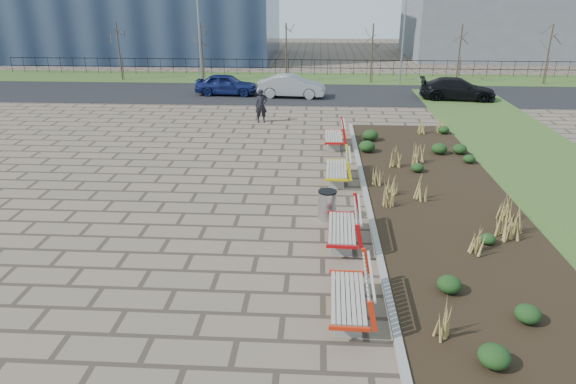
# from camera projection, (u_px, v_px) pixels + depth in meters

# --- Properties ---
(ground) EXTENTS (120.00, 120.00, 0.00)m
(ground) POSITION_uv_depth(u_px,v_px,m) (218.00, 272.00, 12.30)
(ground) COLOR brown
(ground) RESTS_ON ground
(planting_bed) EXTENTS (4.50, 18.00, 0.10)m
(planting_bed) POSITION_uv_depth(u_px,v_px,m) (438.00, 197.00, 16.58)
(planting_bed) COLOR black
(planting_bed) RESTS_ON ground
(planting_curb) EXTENTS (0.16, 18.00, 0.15)m
(planting_curb) POSITION_uv_depth(u_px,v_px,m) (366.00, 194.00, 16.70)
(planting_curb) COLOR gray
(planting_curb) RESTS_ON ground
(grass_verge_far) EXTENTS (80.00, 5.00, 0.04)m
(grass_verge_far) POSITION_uv_depth(u_px,v_px,m) (287.00, 78.00, 38.24)
(grass_verge_far) COLOR #33511E
(grass_verge_far) RESTS_ON ground
(road) EXTENTS (80.00, 7.00, 0.02)m
(road) POSITION_uv_depth(u_px,v_px,m) (282.00, 94.00, 32.69)
(road) COLOR black
(road) RESTS_ON ground
(bench_a) EXTENTS (0.95, 2.12, 1.00)m
(bench_a) POSITION_uv_depth(u_px,v_px,m) (348.00, 295.00, 10.50)
(bench_a) COLOR red
(bench_a) RESTS_ON ground
(bench_b) EXTENTS (0.97, 2.13, 1.00)m
(bench_b) POSITION_uv_depth(u_px,v_px,m) (342.00, 226.00, 13.51)
(bench_b) COLOR red
(bench_b) RESTS_ON ground
(bench_c) EXTENTS (0.96, 2.12, 1.00)m
(bench_c) POSITION_uv_depth(u_px,v_px,m) (337.00, 168.00, 17.87)
(bench_c) COLOR yellow
(bench_c) RESTS_ON ground
(bench_d) EXTENTS (0.91, 2.10, 1.00)m
(bench_d) POSITION_uv_depth(u_px,v_px,m) (334.00, 135.00, 21.82)
(bench_d) COLOR red
(bench_d) RESTS_ON ground
(litter_bin) EXTENTS (0.53, 0.53, 0.86)m
(litter_bin) POSITION_uv_depth(u_px,v_px,m) (327.00, 205.00, 14.96)
(litter_bin) COLOR #B2B2B7
(litter_bin) RESTS_ON ground
(pedestrian) EXTENTS (0.66, 0.49, 1.64)m
(pedestrian) POSITION_uv_depth(u_px,v_px,m) (261.00, 106.00, 25.61)
(pedestrian) COLOR black
(pedestrian) RESTS_ON ground
(car_blue) EXTENTS (3.91, 1.73, 1.31)m
(car_blue) POSITION_uv_depth(u_px,v_px,m) (226.00, 84.00, 32.14)
(car_blue) COLOR navy
(car_blue) RESTS_ON road
(car_silver) EXTENTS (4.19, 1.75, 1.35)m
(car_silver) POSITION_uv_depth(u_px,v_px,m) (292.00, 86.00, 31.45)
(car_silver) COLOR gray
(car_silver) RESTS_ON road
(car_black) EXTENTS (4.62, 2.33, 1.29)m
(car_black) POSITION_uv_depth(u_px,v_px,m) (457.00, 89.00, 30.75)
(car_black) COLOR black
(car_black) RESTS_ON road
(tree_a) EXTENTS (1.40, 1.40, 4.00)m
(tree_a) POSITION_uv_depth(u_px,v_px,m) (119.00, 52.00, 36.75)
(tree_a) COLOR #4C3D2D
(tree_a) RESTS_ON grass_verge_far
(tree_b) EXTENTS (1.40, 1.40, 4.00)m
(tree_b) POSITION_uv_depth(u_px,v_px,m) (202.00, 52.00, 36.42)
(tree_b) COLOR #4C3D2D
(tree_b) RESTS_ON grass_verge_far
(tree_c) EXTENTS (1.40, 1.40, 4.00)m
(tree_c) POSITION_uv_depth(u_px,v_px,m) (286.00, 53.00, 36.10)
(tree_c) COLOR #4C3D2D
(tree_c) RESTS_ON grass_verge_far
(tree_d) EXTENTS (1.40, 1.40, 4.00)m
(tree_d) POSITION_uv_depth(u_px,v_px,m) (372.00, 53.00, 35.78)
(tree_d) COLOR #4C3D2D
(tree_d) RESTS_ON grass_verge_far
(tree_e) EXTENTS (1.40, 1.40, 4.00)m
(tree_e) POSITION_uv_depth(u_px,v_px,m) (459.00, 54.00, 35.45)
(tree_e) COLOR #4C3D2D
(tree_e) RESTS_ON grass_verge_far
(tree_f) EXTENTS (1.40, 1.40, 4.00)m
(tree_f) POSITION_uv_depth(u_px,v_px,m) (548.00, 55.00, 35.13)
(tree_f) COLOR #4C3D2D
(tree_f) RESTS_ON grass_verge_far
(lamp_west) EXTENTS (0.24, 0.60, 6.00)m
(lamp_west) POSITION_uv_depth(u_px,v_px,m) (200.00, 38.00, 35.59)
(lamp_west) COLOR gray
(lamp_west) RESTS_ON grass_verge_far
(lamp_east) EXTENTS (0.24, 0.60, 6.00)m
(lamp_east) POSITION_uv_depth(u_px,v_px,m) (403.00, 39.00, 34.83)
(lamp_east) COLOR gray
(lamp_east) RESTS_ON grass_verge_far
(railing_fence) EXTENTS (44.00, 0.10, 1.20)m
(railing_fence) POSITION_uv_depth(u_px,v_px,m) (289.00, 67.00, 39.40)
(railing_fence) COLOR black
(railing_fence) RESTS_ON grass_verge_far
(building_grey) EXTENTS (18.00, 12.00, 10.00)m
(building_grey) POSITION_uv_depth(u_px,v_px,m) (508.00, 2.00, 48.28)
(building_grey) COLOR slate
(building_grey) RESTS_ON ground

